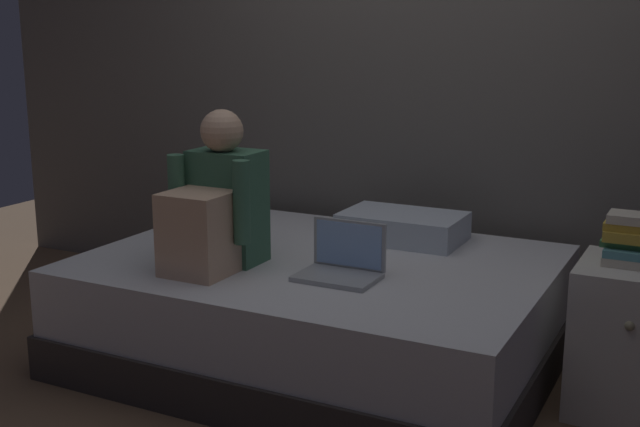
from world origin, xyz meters
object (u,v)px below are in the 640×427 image
object	(u,v)px
bed	(320,310)
person_sitting	(216,208)
nightstand	(634,340)
book_stack	(633,240)
laptop	(342,264)
pillow	(403,227)

from	to	relation	value
bed	person_sitting	bearing A→B (deg)	-136.83
nightstand	book_stack	xyz separation A→B (m)	(-0.03, 0.01, 0.39)
bed	laptop	bearing A→B (deg)	-45.03
nightstand	pillow	distance (m)	1.17
person_sitting	pillow	size ratio (longest dim) A/B	1.17
nightstand	laptop	size ratio (longest dim) A/B	1.84
pillow	book_stack	bearing A→B (deg)	-17.80
pillow	book_stack	distance (m)	1.12
laptop	book_stack	world-z (taller)	book_stack
person_sitting	book_stack	world-z (taller)	person_sitting
laptop	book_stack	size ratio (longest dim) A/B	1.40
nightstand	bed	bearing A→B (deg)	-175.48
person_sitting	book_stack	distance (m)	1.65
laptop	person_sitting	bearing A→B (deg)	-169.54
person_sitting	pillow	xyz separation A→B (m)	(0.54, 0.76, -0.19)
bed	person_sitting	world-z (taller)	person_sitting
person_sitting	laptop	bearing A→B (deg)	10.46
person_sitting	laptop	xyz separation A→B (m)	(0.54, 0.10, -0.20)
pillow	book_stack	size ratio (longest dim) A/B	2.45
nightstand	book_stack	distance (m)	0.39
pillow	book_stack	world-z (taller)	book_stack
bed	book_stack	xyz separation A→B (m)	(1.27, 0.11, 0.45)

